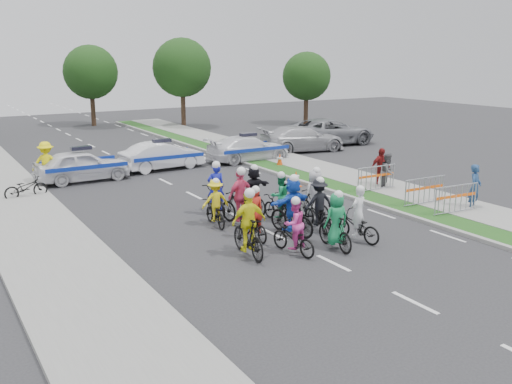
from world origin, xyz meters
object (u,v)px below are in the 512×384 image
rider_4 (318,209)px  civilian_suv (329,132)px  rider_6 (254,221)px  police_car_2 (248,148)px  spectator_2 (380,168)px  parked_bike (26,188)px  rider_0 (357,222)px  rider_1 (336,226)px  tree_4 (91,72)px  tree_1 (182,68)px  rider_9 (240,203)px  police_car_0 (82,166)px  rider_11 (253,193)px  cone_1 (280,160)px  civilian_sedan (302,139)px  rider_2 (294,232)px  barrier_2 (376,179)px  police_car_1 (162,156)px  rider_10 (215,207)px  barrier_0 (456,200)px  rider_7 (314,200)px  barrier_1 (424,192)px  rider_8 (280,203)px  cone_0 (296,179)px  marshal_hiviz (46,163)px  spectator_0 (475,187)px  rider_5 (292,210)px  rider_3 (248,230)px  spectator_1 (388,172)px  rider_12 (216,197)px

rider_4 → civilian_suv: rider_4 is taller
rider_6 → police_car_2: bearing=-114.3°
spectator_2 → parked_bike: bearing=160.6°
rider_0 → rider_1: (-1.05, -0.26, 0.11)m
spectator_2 → tree_4: bearing=103.1°
spectator_2 → tree_1: size_ratio=0.25×
rider_9 → police_car_0: size_ratio=0.48×
rider_1 → rider_11: size_ratio=1.00×
rider_9 → cone_1: size_ratio=2.90×
civilian_sedan → cone_1: civilian_sedan is taller
rider_2 → rider_9: size_ratio=0.87×
barrier_2 → police_car_1: bearing=122.0°
rider_10 → barrier_0: (7.86, -3.32, -0.09)m
rider_7 → parked_bike: size_ratio=1.13×
rider_11 → barrier_0: size_ratio=0.91×
rider_9 → barrier_1: size_ratio=1.01×
rider_8 → rider_9: size_ratio=0.88×
police_car_0 → cone_0: (7.62, -5.88, -0.38)m
marshal_hiviz → barrier_0: (11.32, -12.77, -0.39)m
barrier_0 → parked_bike: size_ratio=1.18×
rider_11 → barrier_2: size_ratio=0.91×
rider_10 → tree_4: size_ratio=0.27×
barrier_0 → cone_0: size_ratio=2.86×
civilian_sedan → police_car_0: bearing=105.0°
barrier_1 → spectator_0: bearing=-46.4°
rider_5 → rider_8: 1.48m
rider_3 → spectator_1: (9.14, 3.95, 0.02)m
rider_0 → rider_4: 1.55m
police_car_1 → marshal_hiviz: marshal_hiviz is taller
rider_9 → spectator_2: (7.96, 1.80, 0.08)m
civilian_suv → marshal_hiviz: marshal_hiviz is taller
rider_0 → rider_3: 3.60m
marshal_hiviz → tree_1: size_ratio=0.28×
rider_10 → cone_0: (5.66, 3.35, -0.31)m
rider_7 → barrier_2: bearing=-155.8°
barrier_2 → tree_1: tree_1 is taller
rider_7 → police_car_1: bearing=-83.6°
rider_5 → marshal_hiviz: size_ratio=1.05×
rider_4 → rider_9: 2.59m
rider_5 → tree_4: 31.59m
police_car_2 → civilian_sedan: 4.38m
rider_4 → barrier_2: rider_4 is taller
tree_1 → spectator_2: bearing=-93.5°
civilian_sedan → rider_0: bearing=158.9°
marshal_hiviz → cone_1: marshal_hiviz is taller
rider_12 → cone_1: rider_12 is taller
barrier_0 → rider_8: bearing=155.8°
rider_2 → spectator_2: 9.46m
spectator_1 → spectator_2: size_ratio=0.93×
rider_11 → marshal_hiviz: size_ratio=0.96×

